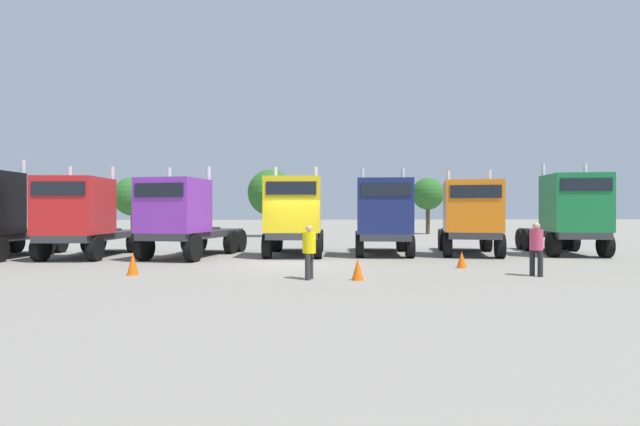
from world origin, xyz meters
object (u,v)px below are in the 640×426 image
(semi_truck_purple, at_px, (183,217))
(semi_truck_orange, at_px, (470,216))
(semi_truck_navy, at_px, (383,217))
(semi_truck_green, at_px, (569,214))
(visitor_in_hivis, at_px, (309,248))
(semi_truck_red, at_px, (83,216))
(visitor_with_camera, at_px, (536,245))
(traffic_cone_near, at_px, (358,269))
(semi_truck_yellow, at_px, (294,215))
(traffic_cone_far, at_px, (133,264))
(traffic_cone_mid, at_px, (462,260))

(semi_truck_purple, xyz_separation_m, semi_truck_orange, (12.97, 0.44, 0.03))
(semi_truck_purple, distance_m, semi_truck_navy, 8.95)
(semi_truck_green, height_order, visitor_in_hivis, semi_truck_green)
(semi_truck_orange, relative_size, semi_truck_green, 1.04)
(semi_truck_green, bearing_deg, semi_truck_red, -79.42)
(visitor_with_camera, distance_m, traffic_cone_near, 5.77)
(semi_truck_green, bearing_deg, semi_truck_yellow, -81.11)
(semi_truck_yellow, distance_m, traffic_cone_near, 7.91)
(visitor_in_hivis, bearing_deg, semi_truck_orange, 63.87)
(visitor_in_hivis, bearing_deg, traffic_cone_near, 11.21)
(semi_truck_navy, bearing_deg, visitor_in_hivis, -19.06)
(semi_truck_purple, relative_size, visitor_in_hivis, 4.08)
(traffic_cone_far, bearing_deg, semi_truck_purple, 85.19)
(semi_truck_green, relative_size, traffic_cone_mid, 10.20)
(semi_truck_purple, bearing_deg, semi_truck_red, -78.79)
(semi_truck_purple, height_order, semi_truck_orange, semi_truck_orange)
(semi_truck_red, distance_m, traffic_cone_near, 13.20)
(traffic_cone_mid, height_order, traffic_cone_far, traffic_cone_far)
(semi_truck_orange, xyz_separation_m, traffic_cone_near, (-6.43, -7.33, -1.48))
(visitor_in_hivis, bearing_deg, semi_truck_red, 165.33)
(semi_truck_navy, relative_size, visitor_with_camera, 3.56)
(semi_truck_purple, relative_size, traffic_cone_near, 10.18)
(semi_truck_yellow, bearing_deg, traffic_cone_far, -36.06)
(visitor_in_hivis, relative_size, traffic_cone_mid, 2.71)
(semi_truck_navy, bearing_deg, semi_truck_purple, -77.25)
(semi_truck_purple, xyz_separation_m, traffic_cone_near, (6.54, -6.89, -1.45))
(semi_truck_red, relative_size, semi_truck_yellow, 1.08)
(visitor_in_hivis, bearing_deg, semi_truck_yellow, 114.18)
(semi_truck_purple, xyz_separation_m, traffic_cone_mid, (10.74, -4.20, -1.47))
(semi_truck_green, xyz_separation_m, visitor_in_hivis, (-12.47, -6.78, -0.99))
(semi_truck_green, xyz_separation_m, traffic_cone_mid, (-6.84, -4.36, -1.63))
(semi_truck_red, xyz_separation_m, semi_truck_navy, (13.29, 0.25, -0.02))
(semi_truck_red, height_order, semi_truck_navy, semi_truck_navy)
(semi_truck_purple, relative_size, traffic_cone_mid, 11.04)
(semi_truck_green, relative_size, visitor_in_hivis, 3.77)
(semi_truck_purple, distance_m, traffic_cone_near, 9.61)
(traffic_cone_far, bearing_deg, visitor_with_camera, -5.39)
(traffic_cone_near, bearing_deg, semi_truck_green, 32.53)
(semi_truck_yellow, bearing_deg, traffic_cone_near, 18.26)
(semi_truck_purple, xyz_separation_m, semi_truck_green, (17.59, 0.15, 0.15))
(semi_truck_navy, distance_m, visitor_in_hivis, 8.26)
(semi_truck_yellow, distance_m, semi_truck_navy, 4.10)
(traffic_cone_far, bearing_deg, traffic_cone_mid, 5.43)
(semi_truck_yellow, height_order, semi_truck_orange, semi_truck_yellow)
(semi_truck_orange, distance_m, traffic_cone_near, 9.87)
(semi_truck_green, relative_size, traffic_cone_near, 9.41)
(traffic_cone_near, bearing_deg, semi_truck_navy, 72.45)
(semi_truck_yellow, relative_size, semi_truck_navy, 1.01)
(semi_truck_purple, height_order, traffic_cone_far, semi_truck_purple)
(traffic_cone_mid, bearing_deg, visitor_with_camera, -56.18)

